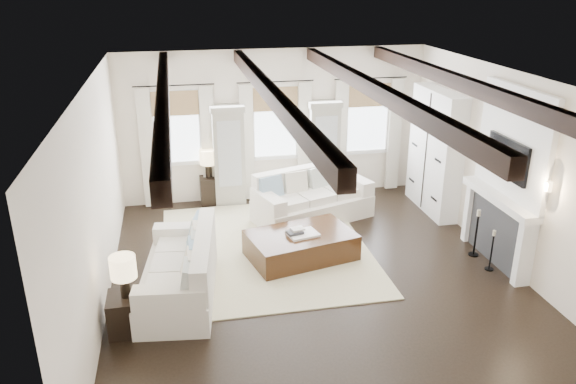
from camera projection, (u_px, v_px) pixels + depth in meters
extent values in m
plane|color=black|center=(317.00, 279.00, 9.09)|extent=(7.50, 7.50, 0.00)
cube|color=white|center=(275.00, 125.00, 11.93)|extent=(6.50, 0.04, 3.20)
cube|color=white|center=(422.00, 330.00, 5.09)|extent=(6.50, 0.04, 3.20)
cube|color=white|center=(96.00, 203.00, 7.91)|extent=(0.04, 7.50, 3.20)
cube|color=white|center=(512.00, 172.00, 9.12)|extent=(0.04, 7.50, 3.20)
cube|color=white|center=(321.00, 81.00, 7.93)|extent=(6.50, 7.50, 0.04)
cube|color=black|center=(163.00, 96.00, 7.56)|extent=(0.16, 7.40, 0.22)
cube|color=black|center=(269.00, 91.00, 7.83)|extent=(0.16, 7.40, 0.22)
cube|color=black|center=(371.00, 87.00, 8.11)|extent=(0.16, 7.40, 0.22)
cube|color=black|center=(463.00, 84.00, 8.38)|extent=(0.16, 7.40, 0.22)
cube|color=white|center=(177.00, 128.00, 11.51)|extent=(0.90, 0.03, 1.45)
cube|color=#947349|center=(175.00, 103.00, 11.26)|extent=(0.94, 0.04, 0.50)
cube|color=silver|center=(147.00, 149.00, 11.44)|extent=(0.28, 0.08, 2.50)
cube|color=silver|center=(208.00, 146.00, 11.67)|extent=(0.28, 0.08, 2.50)
cylinder|color=black|center=(174.00, 85.00, 11.08)|extent=(1.60, 0.02, 0.02)
cube|color=white|center=(275.00, 123.00, 11.89)|extent=(0.90, 0.03, 1.45)
cube|color=#947349|center=(275.00, 99.00, 11.64)|extent=(0.94, 0.04, 0.50)
cube|color=silver|center=(247.00, 143.00, 11.82)|extent=(0.28, 0.08, 2.50)
cube|color=silver|center=(304.00, 140.00, 12.05)|extent=(0.28, 0.08, 2.50)
cylinder|color=black|center=(276.00, 82.00, 11.46)|extent=(1.60, 0.02, 0.02)
cube|color=white|center=(367.00, 119.00, 12.27)|extent=(0.90, 0.03, 1.45)
cube|color=#947349|center=(369.00, 95.00, 12.02)|extent=(0.94, 0.04, 0.50)
cube|color=silver|center=(341.00, 138.00, 12.20)|extent=(0.28, 0.08, 2.50)
cube|color=silver|center=(394.00, 135.00, 12.43)|extent=(0.28, 0.08, 2.50)
cylinder|color=black|center=(371.00, 78.00, 11.84)|extent=(1.60, 0.02, 0.02)
cube|color=#A5A192|center=(229.00, 158.00, 11.76)|extent=(0.64, 0.38, 2.00)
cube|color=#B2B7BA|center=(230.00, 154.00, 11.52)|extent=(0.48, 0.02, 1.40)
cube|color=#A5A192|center=(227.00, 108.00, 11.37)|extent=(0.70, 0.42, 0.12)
cube|color=#A5A192|center=(323.00, 152.00, 12.14)|extent=(0.64, 0.38, 2.00)
cube|color=#B2B7BA|center=(326.00, 148.00, 11.90)|extent=(0.48, 0.02, 1.40)
cube|color=#A5A192|center=(324.00, 104.00, 11.75)|extent=(0.70, 0.42, 0.12)
cube|color=#29292C|center=(498.00, 231.00, 9.48)|extent=(0.18, 1.50, 1.10)
cube|color=black|center=(496.00, 239.00, 9.53)|extent=(0.10, 0.90, 0.70)
cube|color=white|center=(525.00, 254.00, 8.73)|extent=(0.26, 0.14, 1.10)
cube|color=white|center=(472.00, 213.00, 10.22)|extent=(0.26, 0.14, 1.10)
cube|color=white|center=(500.00, 198.00, 9.25)|extent=(0.32, 1.90, 0.12)
cube|color=white|center=(514.00, 143.00, 8.92)|extent=(0.10, 1.90, 1.80)
cube|color=black|center=(508.00, 158.00, 9.00)|extent=(0.07, 1.10, 0.64)
cylinder|color=#FFD899|center=(549.00, 187.00, 8.08)|extent=(0.10, 0.10, 0.14)
cube|color=silver|center=(435.00, 152.00, 11.35)|extent=(0.40, 1.70, 2.50)
cube|color=black|center=(426.00, 152.00, 11.31)|extent=(0.01, 0.02, 2.40)
cube|color=beige|center=(265.00, 248.00, 10.08)|extent=(3.59, 4.18, 0.02)
cube|color=white|center=(313.00, 209.00, 11.23)|extent=(2.52, 1.72, 0.44)
cube|color=white|center=(303.00, 180.00, 11.37)|extent=(2.16, 0.93, 0.55)
cube|color=white|center=(268.00, 202.00, 10.62)|extent=(0.59, 1.03, 0.29)
cube|color=white|center=(354.00, 183.00, 11.57)|extent=(0.59, 1.03, 0.29)
cube|color=white|center=(287.00, 202.00, 10.78)|extent=(0.79, 0.82, 0.15)
cube|color=white|center=(315.00, 196.00, 11.08)|extent=(0.79, 0.82, 0.15)
cube|color=white|center=(341.00, 190.00, 11.37)|extent=(0.79, 0.82, 0.15)
cube|color=#7597B3|center=(271.00, 188.00, 10.82)|extent=(0.51, 0.37, 0.48)
cube|color=silver|center=(296.00, 183.00, 11.08)|extent=(0.51, 0.37, 0.48)
cube|color=beige|center=(319.00, 178.00, 11.34)|extent=(0.51, 0.37, 0.48)
cube|color=#7597B3|center=(341.00, 174.00, 11.59)|extent=(0.51, 0.37, 0.48)
cube|color=white|center=(179.00, 283.00, 8.55)|extent=(1.32, 2.41, 0.44)
cube|color=white|center=(204.00, 253.00, 8.40)|extent=(0.51, 2.20, 0.55)
cube|color=white|center=(184.00, 233.00, 9.35)|extent=(1.01, 0.40, 0.28)
cube|color=white|center=(169.00, 298.00, 7.48)|extent=(1.01, 0.40, 0.28)
cube|color=white|center=(179.00, 247.00, 9.03)|extent=(0.73, 0.69, 0.15)
cube|color=white|center=(174.00, 266.00, 8.44)|extent=(0.73, 0.69, 0.15)
cube|color=white|center=(169.00, 288.00, 7.85)|extent=(0.73, 0.69, 0.15)
cube|color=#7597B3|center=(195.00, 228.00, 9.14)|extent=(0.29, 0.49, 0.48)
cube|color=silver|center=(194.00, 237.00, 8.83)|extent=(0.29, 0.49, 0.48)
cube|color=beige|center=(192.00, 247.00, 8.53)|extent=(0.29, 0.49, 0.48)
cube|color=#7597B3|center=(190.00, 257.00, 8.22)|extent=(0.29, 0.49, 0.48)
cube|color=silver|center=(188.00, 268.00, 7.92)|extent=(0.29, 0.49, 0.48)
cube|color=beige|center=(186.00, 279.00, 7.61)|extent=(0.29, 0.49, 0.48)
cube|color=black|center=(301.00, 245.00, 9.69)|extent=(1.97, 1.47, 0.46)
cube|color=white|center=(303.00, 234.00, 9.54)|extent=(0.57, 0.48, 0.04)
cube|color=#262628|center=(295.00, 232.00, 9.51)|extent=(0.30, 0.25, 0.04)
cube|color=beige|center=(298.00, 229.00, 9.55)|extent=(0.25, 0.22, 0.03)
cube|color=black|center=(129.00, 313.00, 7.70)|extent=(0.54, 0.54, 0.54)
cylinder|color=black|center=(125.00, 287.00, 7.55)|extent=(0.14, 0.14, 0.29)
cylinder|color=#F9D89E|center=(123.00, 267.00, 7.44)|extent=(0.35, 0.35, 0.31)
cube|color=black|center=(210.00, 190.00, 11.97)|extent=(0.40, 0.40, 0.59)
cylinder|color=black|center=(209.00, 171.00, 11.81)|extent=(0.14, 0.14, 0.30)
cylinder|color=#F9D89E|center=(208.00, 157.00, 11.69)|extent=(0.36, 0.36, 0.32)
cylinder|color=black|center=(489.00, 269.00, 9.38)|extent=(0.15, 0.15, 0.02)
cylinder|color=black|center=(491.00, 252.00, 9.26)|extent=(0.03, 0.03, 0.64)
cylinder|color=beige|center=(494.00, 233.00, 9.13)|extent=(0.05, 0.05, 0.09)
cylinder|color=black|center=(473.00, 254.00, 9.85)|extent=(0.17, 0.17, 0.02)
cylinder|color=black|center=(476.00, 235.00, 9.72)|extent=(0.03, 0.03, 0.76)
cylinder|color=beige|center=(479.00, 213.00, 9.56)|extent=(0.07, 0.07, 0.11)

